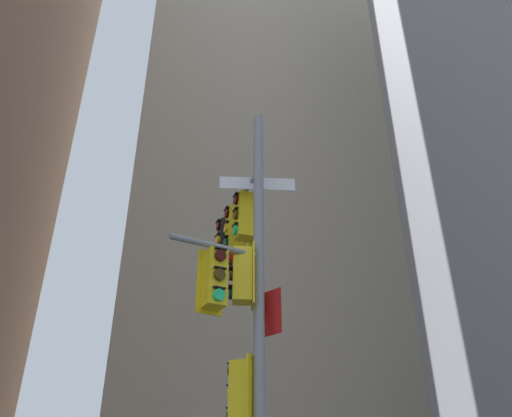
% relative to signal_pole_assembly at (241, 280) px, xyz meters
% --- Properties ---
extents(building_mid_block, '(16.94, 16.94, 46.78)m').
position_rel_signal_pole_assembly_xyz_m(building_mid_block, '(3.28, 26.50, 18.29)').
color(building_mid_block, tan).
rests_on(building_mid_block, ground).
extents(signal_pole_assembly, '(2.39, 3.00, 8.60)m').
position_rel_signal_pole_assembly_xyz_m(signal_pole_assembly, '(0.00, 0.00, 0.00)').
color(signal_pole_assembly, gray).
rests_on(signal_pole_assembly, ground).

